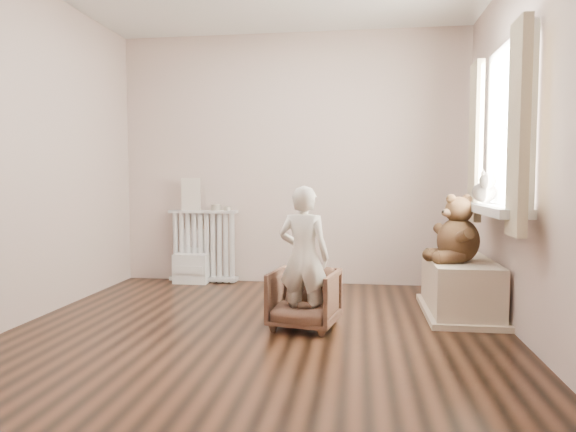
# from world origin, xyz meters

# --- Properties ---
(floor) EXTENTS (3.60, 3.60, 0.01)m
(floor) POSITION_xyz_m (0.00, 0.00, 0.00)
(floor) COLOR black
(floor) RESTS_ON ground
(back_wall) EXTENTS (3.60, 0.02, 2.60)m
(back_wall) POSITION_xyz_m (0.00, 1.80, 1.30)
(back_wall) COLOR beige
(back_wall) RESTS_ON ground
(front_wall) EXTENTS (3.60, 0.02, 2.60)m
(front_wall) POSITION_xyz_m (0.00, -1.80, 1.30)
(front_wall) COLOR beige
(front_wall) RESTS_ON ground
(left_wall) EXTENTS (0.02, 3.60, 2.60)m
(left_wall) POSITION_xyz_m (-1.80, 0.00, 1.30)
(left_wall) COLOR beige
(left_wall) RESTS_ON ground
(right_wall) EXTENTS (0.02, 3.60, 2.60)m
(right_wall) POSITION_xyz_m (1.80, 0.00, 1.30)
(right_wall) COLOR beige
(right_wall) RESTS_ON ground
(window) EXTENTS (0.03, 0.90, 1.10)m
(window) POSITION_xyz_m (1.76, 0.30, 1.45)
(window) COLOR white
(window) RESTS_ON right_wall
(window_sill) EXTENTS (0.22, 1.10, 0.06)m
(window_sill) POSITION_xyz_m (1.67, 0.30, 0.87)
(window_sill) COLOR silver
(window_sill) RESTS_ON right_wall
(curtain_left) EXTENTS (0.06, 0.26, 1.30)m
(curtain_left) POSITION_xyz_m (1.65, -0.27, 1.39)
(curtain_left) COLOR beige
(curtain_left) RESTS_ON right_wall
(curtain_right) EXTENTS (0.06, 0.26, 1.30)m
(curtain_right) POSITION_xyz_m (1.65, 0.87, 1.39)
(curtain_right) COLOR beige
(curtain_right) RESTS_ON right_wall
(radiator) EXTENTS (0.73, 0.14, 0.77)m
(radiator) POSITION_xyz_m (-0.92, 1.68, 0.39)
(radiator) COLOR silver
(radiator) RESTS_ON floor
(paper_doll) EXTENTS (0.20, 0.02, 0.34)m
(paper_doll) POSITION_xyz_m (-1.05, 1.68, 0.94)
(paper_doll) COLOR beige
(paper_doll) RESTS_ON radiator
(tin_a) EXTENTS (0.10, 0.10, 0.06)m
(tin_a) POSITION_xyz_m (-0.79, 1.68, 0.80)
(tin_a) COLOR #A59E8C
(tin_a) RESTS_ON radiator
(tin_b) EXTENTS (0.08, 0.08, 0.04)m
(tin_b) POSITION_xyz_m (-0.66, 1.68, 0.79)
(tin_b) COLOR #A59E8C
(tin_b) RESTS_ON radiator
(toy_vanity) EXTENTS (0.36, 0.26, 0.56)m
(toy_vanity) POSITION_xyz_m (-1.04, 1.65, 0.28)
(toy_vanity) COLOR silver
(toy_vanity) RESTS_ON floor
(armchair) EXTENTS (0.54, 0.55, 0.43)m
(armchair) POSITION_xyz_m (0.31, 0.14, 0.22)
(armchair) COLOR brown
(armchair) RESTS_ON floor
(child) EXTENTS (0.41, 0.31, 1.02)m
(child) POSITION_xyz_m (0.31, 0.09, 0.53)
(child) COLOR white
(child) RESTS_ON armchair
(toy_bench) EXTENTS (0.50, 0.94, 0.44)m
(toy_bench) POSITION_xyz_m (1.52, 0.70, 0.20)
(toy_bench) COLOR beige
(toy_bench) RESTS_ON floor
(teddy_bear) EXTENTS (0.51, 0.45, 0.52)m
(teddy_bear) POSITION_xyz_m (1.48, 0.61, 0.67)
(teddy_bear) COLOR #332011
(teddy_bear) RESTS_ON toy_bench
(plush_cat) EXTENTS (0.27, 0.33, 0.24)m
(plush_cat) POSITION_xyz_m (1.66, 0.58, 1.00)
(plush_cat) COLOR slate
(plush_cat) RESTS_ON window_sill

